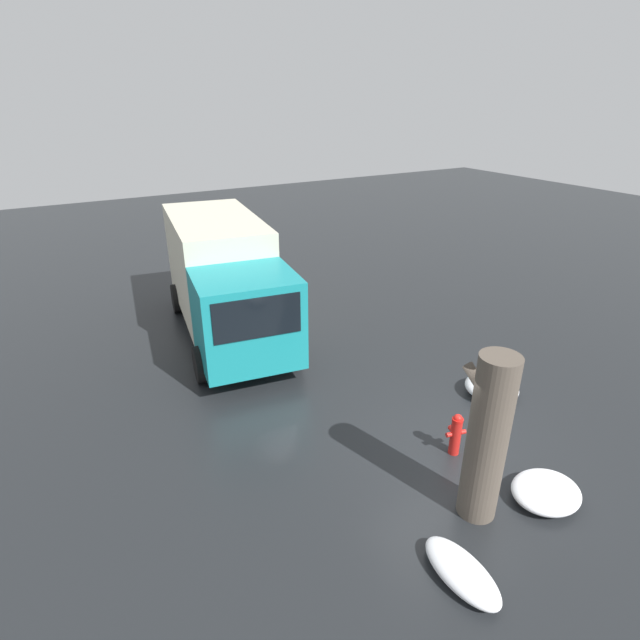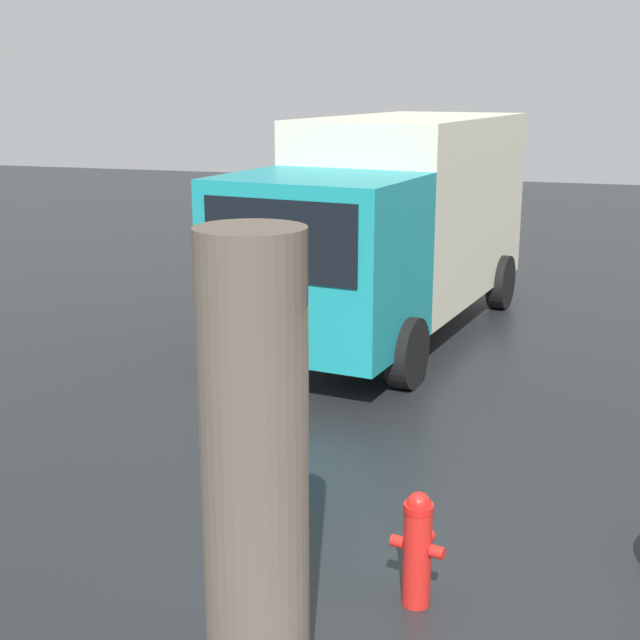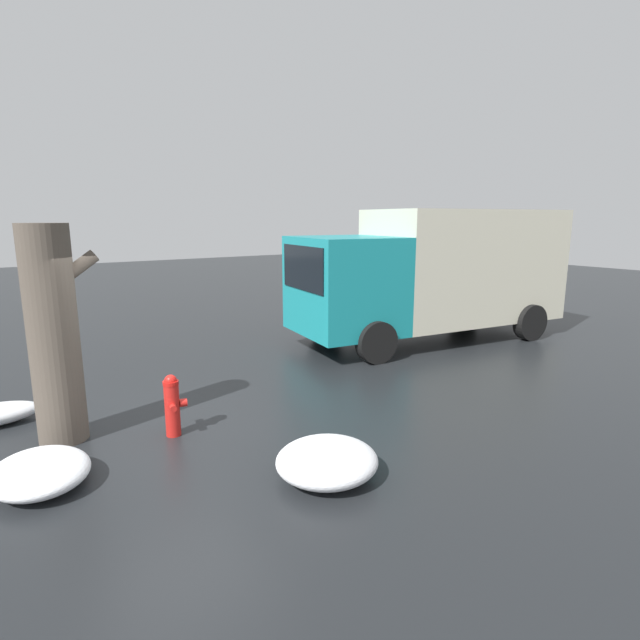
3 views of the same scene
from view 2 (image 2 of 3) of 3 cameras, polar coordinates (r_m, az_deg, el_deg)
The scene contains 4 objects.
ground_plane at distance 6.87m, azimuth 6.14°, elevation -17.58°, with size 60.00×60.00×0.00m, color black.
fire_hydrant at distance 6.64m, azimuth 6.27°, elevation -14.25°, with size 0.32×0.42×0.88m.
tree_trunk at distance 5.26m, azimuth -4.17°, elevation -9.84°, with size 0.96×0.63×2.93m.
delivery_truck at distance 13.48m, azimuth 4.69°, elevation 6.47°, with size 7.15×3.38×3.19m.
Camera 2 is at (-5.71, -1.05, 3.68)m, focal length 50.00 mm.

